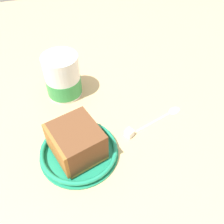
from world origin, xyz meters
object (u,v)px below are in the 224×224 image
Objects in this scene: small_plate at (79,151)px; tea_mug at (62,78)px; teaspoon at (168,113)px; sugar_cube at (129,133)px; cake_slice at (76,142)px.

small_plate is 19.38cm from tea_mug.
teaspoon is 7.61× the size of sugar_cube.
small_plate is at bearing 99.47° from sugar_cube.
teaspoon is at bearing -75.85° from small_plate.
cake_slice reaches higher than teaspoon.
cake_slice is 7.07× the size of sugar_cube.
sugar_cube is (1.84, -11.00, -0.05)cm from small_plate.
tea_mug is at bearing 58.03° from teaspoon.
tea_mug is (19.08, 0.03, 0.49)cm from cake_slice.
teaspoon is 11.07cm from sugar_cube.
small_plate is at bearing 104.15° from teaspoon.
cake_slice reaches higher than small_plate.
small_plate is 1.26× the size of teaspoon.
cake_slice is 0.93× the size of teaspoon.
tea_mug is (18.99, 0.29, 3.82)cm from small_plate.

